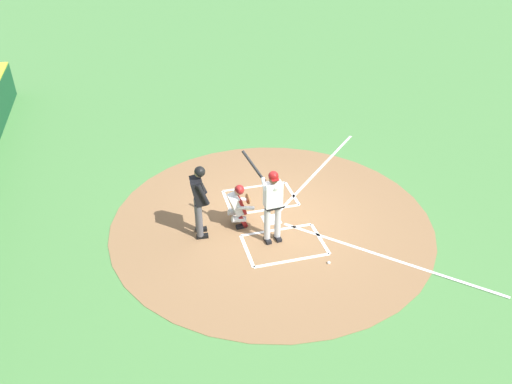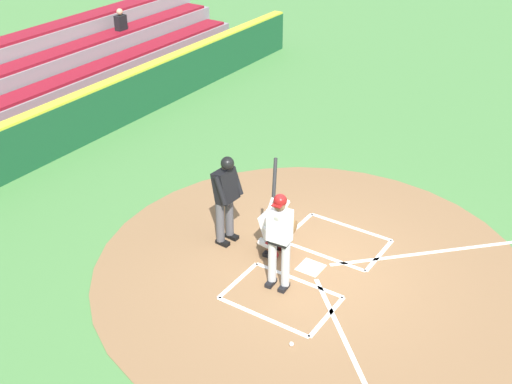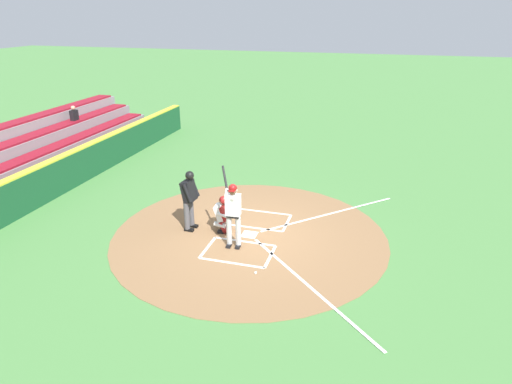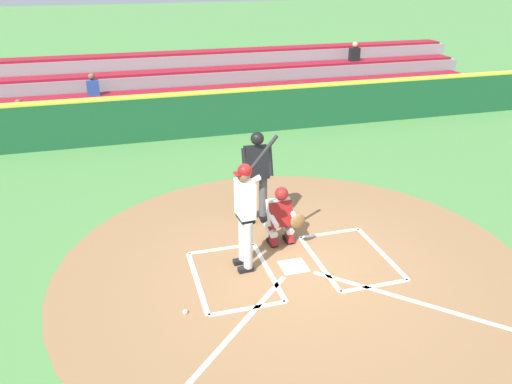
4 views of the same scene
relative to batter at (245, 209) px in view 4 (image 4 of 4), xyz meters
The scene contains 9 objects.
ground_plane 1.36m from the batter, 163.64° to the left, with size 120.00×120.00×0.00m, color #4C8442.
dirt_circle 1.36m from the batter, 163.64° to the left, with size 8.00×8.00×0.01m, color olive.
home_plate_and_chalk 1.73m from the batter, 125.01° to the left, with size 7.93×4.91×0.01m.
batter is the anchor object (origin of this frame).
catcher 1.13m from the batter, 144.12° to the right, with size 0.62×0.61×1.13m.
plate_umpire 1.70m from the batter, 112.17° to the right, with size 0.60×0.44×1.86m.
baseball 1.87m from the batter, 39.63° to the left, with size 0.07×0.07×0.07m, color white.
backstop_wall 7.33m from the batter, 96.09° to the right, with size 22.00×0.36×1.31m.
bleacher_stand 10.01m from the batter, 94.44° to the right, with size 20.00×3.40×2.10m.
Camera 4 is at (2.65, 6.91, 4.73)m, focal length 35.95 mm.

